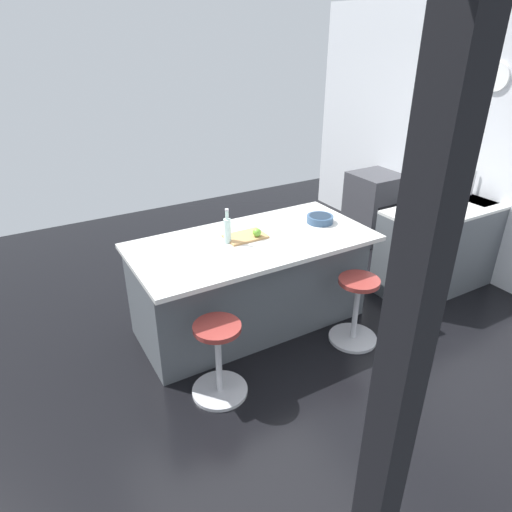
{
  "coord_description": "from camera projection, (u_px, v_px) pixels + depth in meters",
  "views": [
    {
      "loc": [
        1.74,
        3.04,
        2.58
      ],
      "look_at": [
        -0.06,
        -0.08,
        0.77
      ],
      "focal_mm": 31.86,
      "sensor_mm": 36.0,
      "label": 1
    }
  ],
  "objects": [
    {
      "name": "ground_plane",
      "position": [
        255.0,
        334.0,
        4.28
      ],
      "size": [
        7.37,
        7.37,
        0.0
      ],
      "primitive_type": "plane",
      "color": "black"
    },
    {
      "name": "apple_green",
      "position": [
        257.0,
        232.0,
        4.01
      ],
      "size": [
        0.08,
        0.08,
        0.08
      ],
      "primitive_type": "sphere",
      "color": "#609E2D",
      "rests_on": "cutting_board"
    },
    {
      "name": "stool_middle",
      "position": [
        219.0,
        362.0,
        3.46
      ],
      "size": [
        0.44,
        0.44,
        0.64
      ],
      "color": "#B7B7BC",
      "rests_on": "ground_plane"
    },
    {
      "name": "kitchen_island",
      "position": [
        251.0,
        282.0,
        4.24
      ],
      "size": [
        2.16,
        1.06,
        0.91
      ],
      "color": "#4C5156",
      "rests_on": "ground_plane"
    },
    {
      "name": "sink_cabinet",
      "position": [
        459.0,
        241.0,
        5.02
      ],
      "size": [
        1.99,
        0.6,
        1.2
      ],
      "color": "#4C5156",
      "rests_on": "ground_plane"
    },
    {
      "name": "stool_by_window",
      "position": [
        356.0,
        312.0,
        4.07
      ],
      "size": [
        0.44,
        0.44,
        0.64
      ],
      "color": "#B7B7BC",
      "rests_on": "ground_plane"
    },
    {
      "name": "interior_partition_left",
      "position": [
        482.0,
        145.0,
        4.9
      ],
      "size": [
        0.15,
        5.4,
        2.91
      ],
      "color": "silver",
      "rests_on": "ground_plane"
    },
    {
      "name": "oven_range",
      "position": [
        374.0,
        206.0,
        6.07
      ],
      "size": [
        0.6,
        0.61,
        0.89
      ],
      "color": "#38383D",
      "rests_on": "ground_plane"
    },
    {
      "name": "fruit_bowl",
      "position": [
        320.0,
        219.0,
        4.35
      ],
      "size": [
        0.25,
        0.25,
        0.07
      ],
      "color": "#334C6B",
      "rests_on": "kitchen_island"
    },
    {
      "name": "cutting_board",
      "position": [
        245.0,
        236.0,
        4.05
      ],
      "size": [
        0.36,
        0.24,
        0.02
      ],
      "primitive_type": "cube",
      "color": "tan",
      "rests_on": "kitchen_island"
    },
    {
      "name": "water_bottle",
      "position": [
        227.0,
        230.0,
        3.91
      ],
      "size": [
        0.06,
        0.06,
        0.31
      ],
      "color": "silver",
      "rests_on": "kitchen_island"
    }
  ]
}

